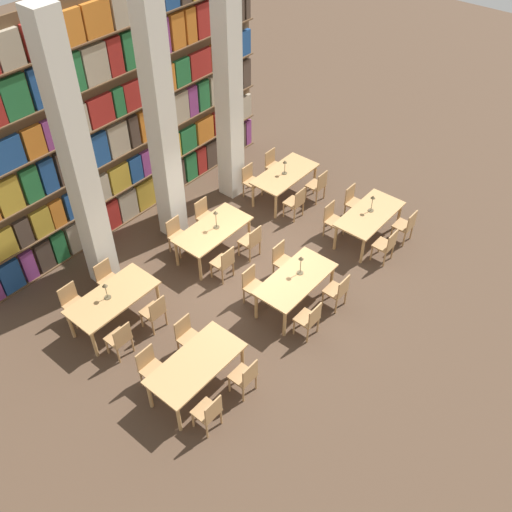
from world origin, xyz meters
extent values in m
plane|color=#4C3828|center=(0.00, 0.00, 0.00)|extent=(40.00, 40.00, 0.00)
cube|color=brown|center=(0.00, 3.80, 2.75)|extent=(8.75, 0.06, 5.50)
cube|color=brown|center=(0.00, 3.80, 0.01)|extent=(8.75, 0.35, 0.03)
cube|color=navy|center=(-3.68, 3.76, 0.41)|extent=(0.48, 0.20, 0.77)
cube|color=#84387A|center=(-3.23, 3.76, 0.41)|extent=(0.30, 0.20, 0.77)
cube|color=#47382D|center=(-2.82, 3.76, 0.41)|extent=(0.37, 0.20, 0.77)
cube|color=#236B38|center=(-2.42, 3.76, 0.41)|extent=(0.33, 0.20, 0.77)
cube|color=tan|center=(-2.03, 3.76, 0.41)|extent=(0.28, 0.20, 0.77)
cube|color=orange|center=(-1.58, 3.76, 0.41)|extent=(0.59, 0.20, 0.77)
cube|color=maroon|center=(-0.95, 3.76, 0.41)|extent=(0.54, 0.20, 0.77)
cube|color=tan|center=(-0.38, 3.76, 0.41)|extent=(0.53, 0.20, 0.77)
cube|color=#B7932D|center=(0.25, 3.76, 0.41)|extent=(0.63, 0.20, 0.77)
cube|color=maroon|center=(0.72, 3.76, 0.41)|extent=(0.26, 0.20, 0.77)
cube|color=#47382D|center=(1.25, 3.76, 0.41)|extent=(0.65, 0.20, 0.77)
cube|color=#236B38|center=(1.84, 3.76, 0.41)|extent=(0.38, 0.20, 0.77)
cube|color=maroon|center=(2.25, 3.76, 0.41)|extent=(0.33, 0.20, 0.77)
cube|color=#47382D|center=(2.77, 3.76, 0.41)|extent=(0.64, 0.20, 0.77)
cube|color=#47382D|center=(3.29, 3.76, 0.41)|extent=(0.26, 0.20, 0.77)
cube|color=#47382D|center=(3.77, 3.76, 0.41)|extent=(0.61, 0.20, 0.77)
cube|color=#84387A|center=(4.22, 3.76, 0.41)|extent=(0.21, 0.20, 0.77)
cube|color=brown|center=(0.00, 3.80, 0.93)|extent=(8.75, 0.35, 0.03)
cube|color=#B7932D|center=(-3.57, 3.76, 1.27)|extent=(0.51, 0.20, 0.65)
cube|color=#47382D|center=(-3.10, 3.76, 1.27)|extent=(0.33, 0.20, 0.65)
cube|color=#B7932D|center=(-2.64, 3.76, 1.27)|extent=(0.44, 0.20, 0.65)
cube|color=orange|center=(-2.24, 3.76, 1.27)|extent=(0.30, 0.20, 0.65)
cube|color=navy|center=(-1.77, 3.76, 1.27)|extent=(0.48, 0.20, 0.65)
cube|color=tan|center=(-1.14, 3.76, 1.27)|extent=(0.67, 0.20, 0.65)
cube|color=#B7932D|center=(-0.47, 3.76, 1.27)|extent=(0.55, 0.20, 0.65)
cube|color=navy|center=(0.03, 3.76, 1.27)|extent=(0.36, 0.20, 0.65)
cube|color=#84387A|center=(0.41, 3.76, 1.27)|extent=(0.35, 0.20, 0.65)
cube|color=orange|center=(0.83, 3.76, 1.27)|extent=(0.34, 0.20, 0.65)
cube|color=#B7932D|center=(1.27, 3.76, 1.27)|extent=(0.51, 0.20, 0.65)
cube|color=#236B38|center=(1.83, 3.76, 1.27)|extent=(0.53, 0.20, 0.65)
cube|color=orange|center=(2.47, 3.76, 1.27)|extent=(0.59, 0.20, 0.65)
cube|color=maroon|center=(3.07, 3.76, 1.27)|extent=(0.50, 0.20, 0.65)
cube|color=#84387A|center=(3.65, 3.76, 1.27)|extent=(0.55, 0.20, 0.65)
cube|color=tan|center=(4.15, 3.76, 1.27)|extent=(0.36, 0.20, 0.65)
cube|color=brown|center=(0.00, 3.80, 1.85)|extent=(8.75, 0.35, 0.03)
cube|color=#B7932D|center=(-3.12, 3.76, 2.25)|extent=(0.51, 0.20, 0.77)
cube|color=#236B38|center=(-2.60, 3.76, 2.25)|extent=(0.38, 0.20, 0.77)
cube|color=navy|center=(-2.19, 3.76, 2.25)|extent=(0.33, 0.20, 0.77)
cube|color=#47382D|center=(-1.69, 3.76, 2.25)|extent=(0.53, 0.20, 0.77)
cube|color=tan|center=(-1.23, 3.76, 2.25)|extent=(0.29, 0.20, 0.77)
cube|color=navy|center=(-0.85, 3.76, 2.25)|extent=(0.44, 0.20, 0.77)
cube|color=tan|center=(-0.31, 3.76, 2.25)|extent=(0.54, 0.20, 0.77)
cube|color=#47382D|center=(0.16, 3.76, 2.25)|extent=(0.25, 0.20, 0.77)
cube|color=orange|center=(0.63, 3.76, 2.25)|extent=(0.56, 0.20, 0.77)
cube|color=#84387A|center=(1.15, 3.76, 2.25)|extent=(0.40, 0.20, 0.77)
cube|color=tan|center=(1.67, 3.76, 2.25)|extent=(0.50, 0.20, 0.77)
cube|color=#84387A|center=(2.10, 3.76, 2.25)|extent=(0.30, 0.20, 0.77)
cube|color=#236B38|center=(2.50, 3.76, 2.25)|extent=(0.36, 0.20, 0.77)
cube|color=tan|center=(3.10, 3.76, 2.25)|extent=(0.70, 0.20, 0.77)
cube|color=tan|center=(3.73, 3.76, 2.25)|extent=(0.46, 0.20, 0.77)
cube|color=#47382D|center=(4.18, 3.76, 2.25)|extent=(0.30, 0.20, 0.77)
cube|color=brown|center=(0.00, 3.80, 2.77)|extent=(8.75, 0.35, 0.03)
cube|color=navy|center=(-2.86, 3.76, 3.10)|extent=(0.62, 0.20, 0.64)
cube|color=orange|center=(-2.28, 3.76, 3.10)|extent=(0.42, 0.20, 0.64)
cube|color=#84387A|center=(-1.82, 3.76, 3.10)|extent=(0.43, 0.20, 0.64)
cube|color=tan|center=(-1.27, 3.76, 3.10)|extent=(0.62, 0.20, 0.64)
cube|color=maroon|center=(-0.61, 3.76, 3.10)|extent=(0.62, 0.20, 0.64)
cube|color=#236B38|center=(-0.12, 3.76, 3.10)|extent=(0.27, 0.20, 0.64)
cube|color=maroon|center=(0.28, 3.76, 3.10)|extent=(0.48, 0.20, 0.64)
cube|color=#236B38|center=(0.88, 3.76, 3.10)|extent=(0.60, 0.20, 0.64)
cube|color=orange|center=(1.39, 3.76, 3.10)|extent=(0.37, 0.20, 0.64)
cube|color=#236B38|center=(1.84, 3.76, 3.10)|extent=(0.46, 0.20, 0.64)
cube|color=maroon|center=(2.46, 3.76, 3.10)|extent=(0.70, 0.20, 0.64)
cube|color=orange|center=(3.11, 3.76, 3.10)|extent=(0.50, 0.20, 0.64)
cube|color=navy|center=(3.58, 3.76, 3.10)|extent=(0.35, 0.20, 0.64)
cube|color=navy|center=(4.07, 3.76, 3.10)|extent=(0.52, 0.20, 0.64)
cube|color=brown|center=(0.00, 3.80, 3.68)|extent=(8.75, 0.35, 0.03)
cube|color=#236B38|center=(-2.37, 3.76, 4.10)|extent=(0.54, 0.20, 0.80)
cube|color=navy|center=(-1.81, 3.76, 4.10)|extent=(0.45, 0.20, 0.80)
cube|color=#236B38|center=(-1.18, 3.76, 4.10)|extent=(0.67, 0.20, 0.80)
cube|color=tan|center=(-0.51, 3.76, 4.10)|extent=(0.59, 0.20, 0.80)
cube|color=maroon|center=(-0.01, 3.76, 4.10)|extent=(0.35, 0.20, 0.80)
cube|color=#236B38|center=(0.36, 3.76, 4.10)|extent=(0.28, 0.20, 0.80)
cube|color=navy|center=(0.72, 3.76, 4.10)|extent=(0.32, 0.20, 0.80)
cube|color=#84387A|center=(1.23, 3.76, 4.10)|extent=(0.62, 0.20, 0.80)
cube|color=orange|center=(1.82, 3.76, 4.10)|extent=(0.39, 0.20, 0.80)
cube|color=orange|center=(2.23, 3.76, 4.10)|extent=(0.30, 0.20, 0.80)
cube|color=maroon|center=(2.79, 3.76, 4.10)|extent=(0.70, 0.20, 0.80)
cube|color=orange|center=(3.35, 3.76, 4.10)|extent=(0.30, 0.20, 0.80)
cube|color=#47382D|center=(3.83, 3.76, 4.10)|extent=(0.54, 0.20, 0.80)
cube|color=#47382D|center=(4.25, 3.76, 4.10)|extent=(0.16, 0.20, 0.80)
cube|color=brown|center=(0.00, 3.80, 4.60)|extent=(8.75, 0.35, 0.03)
cube|color=tan|center=(-2.22, 3.76, 4.95)|extent=(0.49, 0.20, 0.67)
cube|color=maroon|center=(-1.59, 3.76, 4.95)|extent=(0.64, 0.20, 0.67)
cube|color=orange|center=(-0.92, 3.76, 4.95)|extent=(0.55, 0.20, 0.67)
cube|color=orange|center=(-0.28, 3.76, 4.95)|extent=(0.65, 0.20, 0.67)
cube|color=tan|center=(0.39, 3.76, 4.95)|extent=(0.56, 0.20, 0.67)
cube|color=tan|center=(0.93, 3.76, 4.95)|extent=(0.45, 0.20, 0.67)
cube|color=beige|center=(-2.14, 2.51, 3.00)|extent=(0.49, 0.49, 6.00)
cube|color=beige|center=(0.00, 2.51, 3.00)|extent=(0.49, 0.49, 6.00)
cube|color=beige|center=(2.14, 2.51, 3.00)|extent=(0.49, 0.49, 6.00)
cube|color=tan|center=(-2.93, -1.16, 0.74)|extent=(1.84, 0.90, 0.04)
cylinder|color=tan|center=(-3.77, -1.53, 0.36)|extent=(0.07, 0.07, 0.72)
cylinder|color=tan|center=(-2.09, -1.53, 0.36)|extent=(0.07, 0.07, 0.72)
cylinder|color=tan|center=(-3.77, -0.79, 0.36)|extent=(0.07, 0.07, 0.72)
cylinder|color=tan|center=(-2.09, -0.79, 0.36)|extent=(0.07, 0.07, 0.72)
cylinder|color=tan|center=(-3.57, -1.66, 0.21)|extent=(0.04, 0.04, 0.41)
cylinder|color=tan|center=(-3.21, -1.66, 0.21)|extent=(0.04, 0.04, 0.41)
cylinder|color=tan|center=(-3.57, -2.00, 0.21)|extent=(0.04, 0.04, 0.41)
cylinder|color=tan|center=(-3.21, -2.00, 0.21)|extent=(0.04, 0.04, 0.41)
cube|color=tan|center=(-3.39, -1.83, 0.43)|extent=(0.42, 0.40, 0.04)
cube|color=tan|center=(-3.39, -2.01, 0.66)|extent=(0.40, 0.03, 0.42)
cylinder|color=tan|center=(-3.21, -0.66, 0.21)|extent=(0.04, 0.04, 0.41)
cylinder|color=tan|center=(-3.57, -0.66, 0.21)|extent=(0.04, 0.04, 0.41)
cylinder|color=tan|center=(-3.21, -0.32, 0.21)|extent=(0.04, 0.04, 0.41)
cylinder|color=tan|center=(-3.57, -0.32, 0.21)|extent=(0.04, 0.04, 0.41)
cube|color=tan|center=(-3.39, -0.49, 0.43)|extent=(0.42, 0.40, 0.04)
cube|color=tan|center=(-3.39, -0.30, 0.66)|extent=(0.40, 0.03, 0.42)
cylinder|color=tan|center=(-2.61, -1.66, 0.21)|extent=(0.04, 0.04, 0.41)
cylinder|color=tan|center=(-2.25, -1.66, 0.21)|extent=(0.04, 0.04, 0.41)
cylinder|color=tan|center=(-2.61, -2.00, 0.21)|extent=(0.04, 0.04, 0.41)
cylinder|color=tan|center=(-2.25, -2.00, 0.21)|extent=(0.04, 0.04, 0.41)
cube|color=tan|center=(-2.43, -1.83, 0.43)|extent=(0.42, 0.40, 0.04)
cube|color=tan|center=(-2.43, -2.01, 0.66)|extent=(0.40, 0.03, 0.42)
cylinder|color=tan|center=(-2.25, -0.66, 0.21)|extent=(0.04, 0.04, 0.41)
cylinder|color=tan|center=(-2.61, -0.66, 0.21)|extent=(0.04, 0.04, 0.41)
cylinder|color=tan|center=(-2.25, -0.32, 0.21)|extent=(0.04, 0.04, 0.41)
cylinder|color=tan|center=(-2.61, -0.32, 0.21)|extent=(0.04, 0.04, 0.41)
cube|color=tan|center=(-2.43, -0.49, 0.43)|extent=(0.42, 0.40, 0.04)
cube|color=tan|center=(-2.43, -0.30, 0.66)|extent=(0.40, 0.03, 0.42)
cube|color=tan|center=(-0.06, -1.24, 0.74)|extent=(1.84, 0.90, 0.04)
cylinder|color=tan|center=(-0.90, -1.61, 0.36)|extent=(0.07, 0.07, 0.72)
cylinder|color=tan|center=(0.78, -1.61, 0.36)|extent=(0.07, 0.07, 0.72)
cylinder|color=tan|center=(-0.90, -0.87, 0.36)|extent=(0.07, 0.07, 0.72)
cylinder|color=tan|center=(0.78, -0.87, 0.36)|extent=(0.07, 0.07, 0.72)
cylinder|color=tan|center=(-0.74, -1.74, 0.21)|extent=(0.04, 0.04, 0.41)
cylinder|color=tan|center=(-0.38, -1.74, 0.21)|extent=(0.04, 0.04, 0.41)
cylinder|color=tan|center=(-0.74, -2.08, 0.21)|extent=(0.04, 0.04, 0.41)
cylinder|color=tan|center=(-0.38, -2.08, 0.21)|extent=(0.04, 0.04, 0.41)
cube|color=tan|center=(-0.56, -1.91, 0.43)|extent=(0.42, 0.40, 0.04)
cube|color=tan|center=(-0.56, -2.10, 0.66)|extent=(0.40, 0.03, 0.42)
cylinder|color=tan|center=(-0.38, -0.74, 0.21)|extent=(0.04, 0.04, 0.41)
cylinder|color=tan|center=(-0.74, -0.74, 0.21)|extent=(0.04, 0.04, 0.41)
cylinder|color=tan|center=(-0.38, -0.40, 0.21)|extent=(0.04, 0.04, 0.41)
cylinder|color=tan|center=(-0.74, -0.40, 0.21)|extent=(0.04, 0.04, 0.41)
cube|color=tan|center=(-0.56, -0.57, 0.43)|extent=(0.42, 0.40, 0.04)
cube|color=tan|center=(-0.56, -0.39, 0.66)|extent=(0.40, 0.03, 0.42)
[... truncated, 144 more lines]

